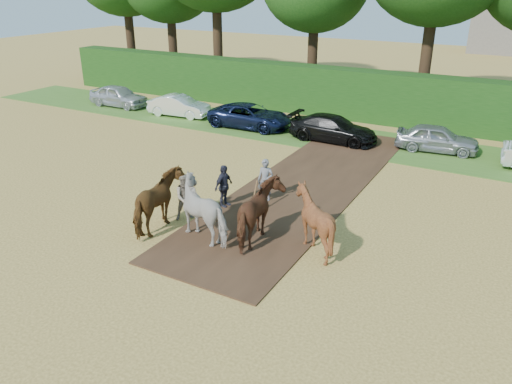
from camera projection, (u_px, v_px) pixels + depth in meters
The scene contains 8 objects.
ground at pixel (178, 249), 16.27m from camera, with size 120.00×120.00×0.00m, color gold.
earth_strip at pixel (307, 185), 21.20m from camera, with size 4.50×17.00×0.05m, color #472D1C.
grass_verge at pixel (333, 137), 27.49m from camera, with size 50.00×5.00×0.03m, color #38601E.
hedgerow at pixel (361, 95), 30.52m from camera, with size 46.00×1.60×3.00m, color #14380F.
spectator_near at pixel (186, 197), 17.95m from camera, with size 0.84×0.65×1.73m, color #B6AA8F.
spectator_far at pixel (224, 186), 18.92m from camera, with size 0.99×0.41×1.69m, color #252531.
plough_team at pixel (235, 211), 16.52m from camera, with size 6.89×5.48×2.07m.
parked_cars at pixel (403, 137), 25.30m from camera, with size 40.81×3.50×1.48m.
Camera 1 is at (9.13, -11.17, 8.14)m, focal length 35.00 mm.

